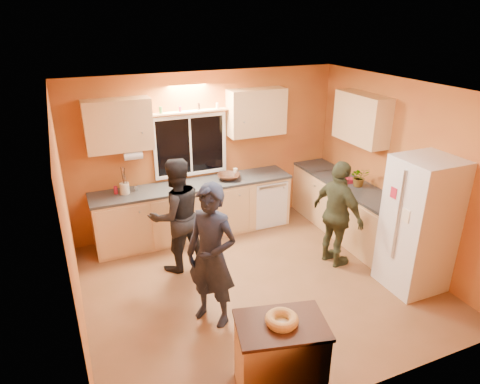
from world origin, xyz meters
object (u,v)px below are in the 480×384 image
refrigerator (419,225)px  person_left (212,256)px  person_right (338,215)px  person_center (176,215)px  island (280,357)px

refrigerator → person_left: 2.73m
person_left → person_right: 2.12m
refrigerator → person_right: 1.08m
person_center → refrigerator: bearing=139.4°
island → person_right: (1.83, 1.73, 0.38)m
refrigerator → person_right: refrigerator is taller
person_left → person_center: size_ratio=1.05×
island → person_left: (-0.23, 1.25, 0.46)m
person_center → person_right: 2.27m
person_right → refrigerator: bearing=-152.4°
island → person_right: size_ratio=0.60×
island → person_center: person_center is taller
island → person_right: 2.55m
person_left → person_right: size_ratio=1.11×
island → person_center: (-0.29, 2.53, 0.42)m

